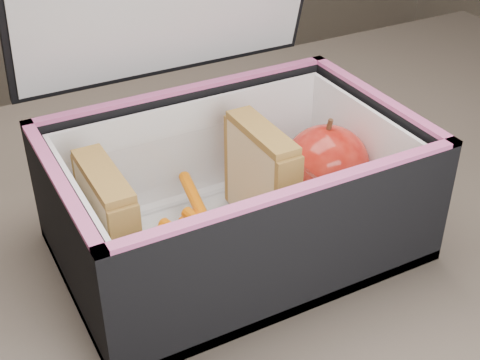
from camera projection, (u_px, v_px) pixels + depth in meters
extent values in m
cube|color=#52473E|center=(298.00, 237.00, 0.66)|extent=(1.20, 0.80, 0.03)
cube|color=#382D26|center=(427.00, 212.00, 1.34)|extent=(0.05, 0.05, 0.72)
cube|color=#D7B780|center=(100.00, 228.00, 0.54)|extent=(0.01, 0.09, 0.09)
cube|color=#BC5857|center=(110.00, 229.00, 0.54)|extent=(0.01, 0.08, 0.08)
cube|color=#D7B780|center=(118.00, 223.00, 0.55)|extent=(0.01, 0.09, 0.09)
cube|color=olive|center=(102.00, 175.00, 0.52)|extent=(0.02, 0.09, 0.01)
cube|color=#D7B780|center=(254.00, 182.00, 0.60)|extent=(0.01, 0.09, 0.09)
cube|color=#BC5857|center=(261.00, 183.00, 0.60)|extent=(0.01, 0.08, 0.09)
cube|color=#D7B780|center=(268.00, 178.00, 0.60)|extent=(0.01, 0.09, 0.09)
cube|color=olive|center=(262.00, 132.00, 0.57)|extent=(0.02, 0.09, 0.01)
cylinder|color=#DF5E07|center=(202.00, 253.00, 0.57)|extent=(0.02, 0.09, 0.01)
cylinder|color=#DF5E07|center=(188.00, 254.00, 0.56)|extent=(0.03, 0.09, 0.01)
cylinder|color=#DF5E07|center=(196.00, 201.00, 0.60)|extent=(0.03, 0.09, 0.01)
cylinder|color=#DF5E07|center=(211.00, 244.00, 0.59)|extent=(0.03, 0.09, 0.01)
cylinder|color=#DF5E07|center=(193.00, 247.00, 0.56)|extent=(0.03, 0.09, 0.01)
cylinder|color=#DF5E07|center=(215.00, 237.00, 0.56)|extent=(0.02, 0.09, 0.01)
cube|color=white|center=(315.00, 198.00, 0.65)|extent=(0.10, 0.10, 0.01)
ellipsoid|color=#8B0605|center=(326.00, 164.00, 0.63)|extent=(0.09, 0.09, 0.07)
cylinder|color=#4B2E1A|center=(329.00, 126.00, 0.61)|extent=(0.01, 0.01, 0.01)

